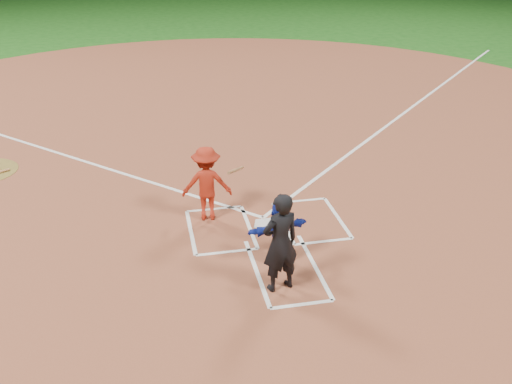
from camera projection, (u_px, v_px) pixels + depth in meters
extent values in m
plane|color=#174D13|center=(266.00, 225.00, 12.05)|extent=(120.00, 120.00, 0.00)
cylinder|color=brown|center=(223.00, 130.00, 17.33)|extent=(28.00, 28.00, 0.01)
cylinder|color=silver|center=(266.00, 224.00, 12.05)|extent=(0.60, 0.60, 0.02)
imported|color=#122497|center=(280.00, 232.00, 10.48)|extent=(1.25, 0.62, 1.29)
imported|color=black|center=(280.00, 243.00, 9.62)|extent=(0.76, 0.60, 1.84)
cube|color=white|center=(214.00, 209.00, 12.68)|extent=(1.22, 0.08, 0.01)
cube|color=white|center=(227.00, 252.00, 11.07)|extent=(1.22, 0.08, 0.01)
cube|color=white|center=(249.00, 226.00, 11.98)|extent=(0.08, 1.83, 0.01)
cube|color=white|center=(191.00, 232.00, 11.76)|extent=(0.08, 1.83, 0.01)
cube|color=white|center=(299.00, 201.00, 13.03)|extent=(1.22, 0.08, 0.01)
cube|color=white|center=(324.00, 241.00, 11.42)|extent=(1.22, 0.08, 0.01)
cube|color=white|center=(283.00, 223.00, 12.11)|extent=(0.08, 1.83, 0.01)
cube|color=white|center=(338.00, 217.00, 12.33)|extent=(0.08, 1.83, 0.01)
cube|color=white|center=(257.00, 272.00, 10.45)|extent=(0.08, 2.20, 0.01)
cube|color=white|center=(314.00, 265.00, 10.65)|extent=(0.08, 2.20, 0.01)
cube|color=white|center=(302.00, 304.00, 9.59)|extent=(1.10, 0.08, 0.01)
cube|color=white|center=(419.00, 102.00, 19.80)|extent=(14.21, 14.21, 0.01)
imported|color=#A22312|center=(207.00, 184.00, 11.96)|extent=(1.12, 0.73, 1.63)
cylinder|color=#9A6238|center=(236.00, 170.00, 11.79)|extent=(0.48, 0.76, 0.28)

